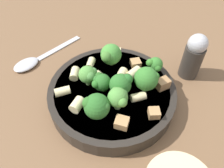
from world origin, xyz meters
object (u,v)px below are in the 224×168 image
Objects in this scene: chicken_chunk_2 at (154,113)px; chicken_chunk_0 at (136,63)px; rigatoni_2 at (63,91)px; rigatoni_4 at (122,75)px; rigatoni_6 at (77,105)px; chicken_chunk_1 at (122,123)px; rigatoni_5 at (101,78)px; broccoli_floret_1 at (118,98)px; rigatoni_0 at (91,63)px; pasta_bowl at (112,93)px; broccoli_floret_2 at (88,74)px; spoon at (35,60)px; broccoli_floret_0 at (146,79)px; pepper_shaker at (193,56)px; rigatoni_8 at (138,97)px; rigatoni_7 at (114,52)px; rigatoni_3 at (74,75)px; chicken_chunk_3 at (163,84)px; broccoli_floret_5 at (97,106)px; broccoli_floret_7 at (121,84)px; broccoli_floret_3 at (101,82)px; broccoli_floret_6 at (111,55)px; rigatoni_1 at (134,73)px; broccoli_floret_4 at (155,65)px.

chicken_chunk_0 is at bearing 122.19° from chicken_chunk_2.
rigatoni_4 reaches higher than rigatoni_2.
chicken_chunk_1 is at bearing -2.31° from rigatoni_6.
rigatoni_5 is 0.10m from chicken_chunk_1.
broccoli_floret_1 is 0.11m from rigatoni_0.
broccoli_floret_2 is at bearing -171.56° from pasta_bowl.
rigatoni_6 is (0.02, -0.10, 0.00)m from rigatoni_0.
rigatoni_6 is 0.19m from spoon.
pepper_shaker reaches higher than broccoli_floret_0.
chicken_chunk_1 and chicken_chunk_2 have the same top height.
broccoli_floret_2 reaches higher than rigatoni_0.
chicken_chunk_1 is at bearing -48.10° from rigatoni_5.
rigatoni_8 is at bearing 16.90° from rigatoni_2.
rigatoni_2 reaches higher than spoon.
rigatoni_5 is (-0.03, -0.02, -0.00)m from rigatoni_4.
rigatoni_7 is at bearing -165.71° from pepper_shaker.
rigatoni_3 is at bearing 161.72° from broccoli_floret_1.
rigatoni_6 is 0.14m from chicken_chunk_0.
rigatoni_8 is (0.08, 0.05, -0.00)m from rigatoni_6.
chicken_chunk_3 is at bearing -30.38° from chicken_chunk_0.
broccoli_floret_5 is 0.06m from broccoli_floret_7.
rigatoni_2 is at bearing -157.50° from broccoli_floret_7.
rigatoni_2 is 0.04m from rigatoni_3.
rigatoni_7 is 1.10× the size of rigatoni_8.
chicken_chunk_1 is (0.04, -0.06, 0.02)m from pasta_bowl.
broccoli_floret_3 is 1.68× the size of chicken_chunk_1.
rigatoni_6 is 0.23m from pepper_shaker.
broccoli_floret_6 reaches higher than rigatoni_5.
rigatoni_5 is 1.50× the size of chicken_chunk_0.
rigatoni_2 is (-0.09, -0.04, -0.02)m from broccoli_floret_7.
rigatoni_6 is (-0.03, -0.00, -0.01)m from broccoli_floret_5.
rigatoni_7 reaches higher than chicken_chunk_1.
broccoli_floret_6 reaches higher than chicken_chunk_2.
chicken_chunk_0 is (-0.03, 0.05, -0.02)m from broccoli_floret_0.
broccoli_floret_6 is 0.13m from chicken_chunk_2.
rigatoni_6 reaches higher than rigatoni_1.
broccoli_floret_1 is at bearing -18.28° from rigatoni_3.
broccoli_floret_7 reaches higher than chicken_chunk_0.
spoon is at bearing 162.45° from rigatoni_3.
broccoli_floret_6 is 0.05m from chicken_chunk_0.
broccoli_floret_0 is at bearing 41.65° from rigatoni_6.
rigatoni_8 is (0.09, -0.00, -0.02)m from broccoli_floret_2.
broccoli_floret_4 reaches higher than chicken_chunk_2.
rigatoni_1 reaches higher than chicken_chunk_2.
rigatoni_7 is at bearing 63.52° from rigatoni_3.
broccoli_floret_5 reaches higher than broccoli_floret_4.
chicken_chunk_0 is 0.83× the size of chicken_chunk_3.
pepper_shaker is (0.16, 0.12, -0.01)m from broccoli_floret_2.
spoon is at bearing 168.96° from broccoli_floret_7.
rigatoni_5 is (0.00, -0.04, -0.02)m from broccoli_floret_6.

